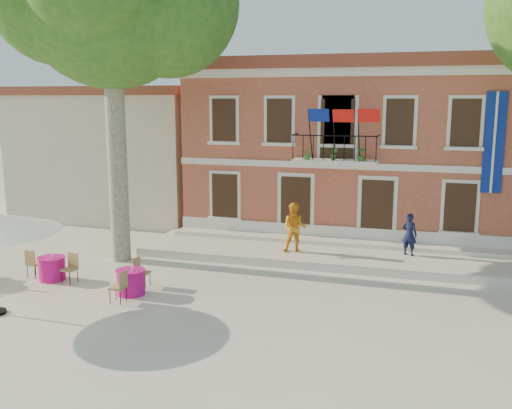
% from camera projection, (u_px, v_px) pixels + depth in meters
% --- Properties ---
extents(ground, '(90.00, 90.00, 0.00)m').
position_uv_depth(ground, '(240.00, 291.00, 17.58)').
color(ground, beige).
rests_on(ground, ground).
extents(main_building, '(13.50, 9.59, 7.50)m').
position_uv_depth(main_building, '(350.00, 145.00, 25.74)').
color(main_building, '#B76242').
rests_on(main_building, ground).
extents(neighbor_west, '(9.40, 9.40, 6.40)m').
position_uv_depth(neighbor_west, '(133.00, 150.00, 30.01)').
color(neighbor_west, beige).
rests_on(neighbor_west, ground).
extents(terrace, '(14.00, 3.40, 0.30)m').
position_uv_depth(terrace, '(328.00, 255.00, 21.14)').
color(terrace, silver).
rests_on(terrace, ground).
extents(pedestrian_navy, '(0.66, 0.55, 1.53)m').
position_uv_depth(pedestrian_navy, '(409.00, 234.00, 20.40)').
color(pedestrian_navy, '#0F1434').
rests_on(pedestrian_navy, terrace).
extents(pedestrian_orange, '(1.00, 0.84, 1.85)m').
position_uv_depth(pedestrian_orange, '(295.00, 228.00, 20.70)').
color(pedestrian_orange, orange).
rests_on(pedestrian_orange, terrace).
extents(cafe_table_0, '(1.96, 0.90, 0.95)m').
position_uv_depth(cafe_table_0, '(52.00, 267.00, 18.60)').
color(cafe_table_0, '#BF1165').
rests_on(cafe_table_0, ground).
extents(cafe_table_1, '(0.90, 1.92, 0.95)m').
position_uv_depth(cafe_table_1, '(131.00, 281.00, 17.23)').
color(cafe_table_1, '#BF1165').
rests_on(cafe_table_1, ground).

